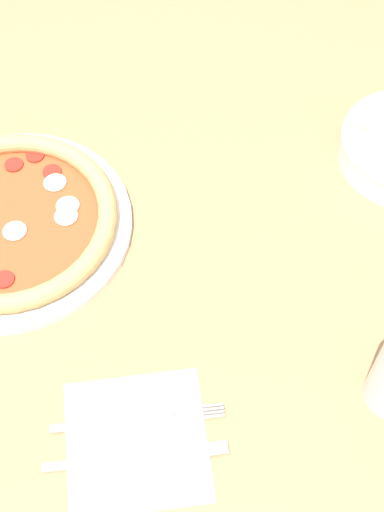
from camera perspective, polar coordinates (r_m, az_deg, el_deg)
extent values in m
plane|color=#333338|center=(1.61, -1.92, -12.86)|extent=(8.00, 8.00, 0.00)
cube|color=#99724C|center=(0.98, -3.09, 1.66)|extent=(1.22, 1.10, 0.03)
cylinder|color=white|center=(0.99, -14.24, 2.30)|extent=(0.32, 0.32, 0.01)
torus|color=tan|center=(0.97, -14.47, 2.94)|extent=(0.29, 0.29, 0.03)
cylinder|color=#B74723|center=(0.98, -14.35, 2.60)|extent=(0.26, 0.26, 0.01)
cylinder|color=maroon|center=(0.93, -14.79, -1.82)|extent=(0.03, 0.03, 0.00)
cylinder|color=maroon|center=(1.04, -12.44, 7.86)|extent=(0.03, 0.03, 0.00)
cylinder|color=maroon|center=(1.04, -14.06, 7.10)|extent=(0.03, 0.03, 0.00)
cylinder|color=maroon|center=(1.02, -11.13, 6.64)|extent=(0.03, 0.03, 0.00)
ellipsoid|color=silver|center=(0.97, -10.05, 3.18)|extent=(0.03, 0.03, 0.01)
ellipsoid|color=silver|center=(0.98, -9.91, 4.02)|extent=(0.03, 0.03, 0.01)
ellipsoid|color=silver|center=(0.97, -14.00, 1.98)|extent=(0.03, 0.03, 0.01)
ellipsoid|color=silver|center=(1.00, -10.91, 5.81)|extent=(0.03, 0.03, 0.01)
ellipsoid|color=tan|center=(1.05, 13.40, 9.60)|extent=(0.04, 0.04, 0.02)
ellipsoid|color=#998466|center=(1.04, 15.02, 8.55)|extent=(0.03, 0.04, 0.02)
cube|color=white|center=(0.83, -4.44, -14.55)|extent=(0.18, 0.18, 0.00)
cube|color=silver|center=(0.84, -6.48, -13.10)|extent=(0.02, 0.14, 0.00)
cube|color=silver|center=(0.83, 0.56, -12.85)|extent=(0.01, 0.06, 0.00)
cube|color=silver|center=(0.83, 0.52, -12.57)|extent=(0.01, 0.06, 0.00)
cube|color=silver|center=(0.84, 0.48, -12.30)|extent=(0.01, 0.06, 0.00)
cube|color=silver|center=(0.84, 0.45, -12.03)|extent=(0.01, 0.06, 0.00)
cube|color=silver|center=(0.83, -8.97, -16.10)|extent=(0.02, 0.08, 0.01)
cube|color=silver|center=(0.82, -1.55, -15.49)|extent=(0.03, 0.12, 0.00)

